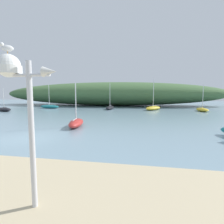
{
  "coord_description": "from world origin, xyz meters",
  "views": [
    {
      "loc": [
        7.18,
        -9.69,
        2.75
      ],
      "look_at": [
        4.03,
        7.47,
        0.92
      ],
      "focal_mm": 28.58,
      "sensor_mm": 36.0,
      "label": 1
    }
  ],
  "objects_px": {
    "sailboat_near_shore": "(153,108)",
    "sailboat_by_sandbar": "(76,123)",
    "mast_structure": "(16,81)",
    "sailboat_mid_channel": "(202,110)",
    "seagull_on_radar": "(6,47)",
    "sailboat_far_left": "(110,107)",
    "sailboat_east_reach": "(4,109)",
    "sailboat_far_right": "(49,106)"
  },
  "relations": [
    {
      "from": "sailboat_far_left",
      "to": "sailboat_east_reach",
      "type": "height_order",
      "value": "sailboat_far_left"
    },
    {
      "from": "sailboat_mid_channel",
      "to": "sailboat_east_reach",
      "type": "relative_size",
      "value": 1.02
    },
    {
      "from": "sailboat_mid_channel",
      "to": "sailboat_far_left",
      "type": "distance_m",
      "value": 14.63
    },
    {
      "from": "seagull_on_radar",
      "to": "sailboat_mid_channel",
      "type": "distance_m",
      "value": 28.39
    },
    {
      "from": "sailboat_mid_channel",
      "to": "sailboat_east_reach",
      "type": "xyz_separation_m",
      "value": [
        -30.19,
        -4.98,
        0.0
      ]
    },
    {
      "from": "sailboat_by_sandbar",
      "to": "seagull_on_radar",
      "type": "bearing_deg",
      "value": -75.72
    },
    {
      "from": "sailboat_east_reach",
      "to": "sailboat_far_left",
      "type": "bearing_deg",
      "value": 21.29
    },
    {
      "from": "sailboat_near_shore",
      "to": "sailboat_east_reach",
      "type": "bearing_deg",
      "value": -165.25
    },
    {
      "from": "sailboat_by_sandbar",
      "to": "sailboat_mid_channel",
      "type": "bearing_deg",
      "value": 47.24
    },
    {
      "from": "sailboat_near_shore",
      "to": "sailboat_by_sandbar",
      "type": "bearing_deg",
      "value": -112.9
    },
    {
      "from": "mast_structure",
      "to": "sailboat_east_reach",
      "type": "relative_size",
      "value": 0.86
    },
    {
      "from": "mast_structure",
      "to": "sailboat_near_shore",
      "type": "distance_m",
      "value": 27.18
    },
    {
      "from": "mast_structure",
      "to": "seagull_on_radar",
      "type": "relative_size",
      "value": 11.17
    },
    {
      "from": "mast_structure",
      "to": "sailboat_far_left",
      "type": "distance_m",
      "value": 27.1
    },
    {
      "from": "sailboat_mid_channel",
      "to": "sailboat_near_shore",
      "type": "distance_m",
      "value": 7.35
    },
    {
      "from": "sailboat_far_right",
      "to": "sailboat_near_shore",
      "type": "distance_m",
      "value": 18.71
    },
    {
      "from": "seagull_on_radar",
      "to": "sailboat_by_sandbar",
      "type": "relative_size",
      "value": 0.08
    },
    {
      "from": "seagull_on_radar",
      "to": "sailboat_far_right",
      "type": "bearing_deg",
      "value": 118.28
    },
    {
      "from": "sailboat_mid_channel",
      "to": "sailboat_far_left",
      "type": "bearing_deg",
      "value": 175.7
    },
    {
      "from": "sailboat_near_shore",
      "to": "sailboat_by_sandbar",
      "type": "xyz_separation_m",
      "value": [
        -6.93,
        -16.41,
        -0.01
      ]
    },
    {
      "from": "sailboat_near_shore",
      "to": "sailboat_east_reach",
      "type": "relative_size",
      "value": 1.31
    },
    {
      "from": "sailboat_far_right",
      "to": "sailboat_by_sandbar",
      "type": "relative_size",
      "value": 1.21
    },
    {
      "from": "sailboat_mid_channel",
      "to": "sailboat_by_sandbar",
      "type": "distance_m",
      "value": 20.93
    },
    {
      "from": "sailboat_mid_channel",
      "to": "sailboat_by_sandbar",
      "type": "bearing_deg",
      "value": -132.76
    },
    {
      "from": "sailboat_far_left",
      "to": "sailboat_by_sandbar",
      "type": "xyz_separation_m",
      "value": [
        0.38,
        -16.46,
        0.02
      ]
    },
    {
      "from": "mast_structure",
      "to": "sailboat_east_reach",
      "type": "height_order",
      "value": "sailboat_east_reach"
    },
    {
      "from": "mast_structure",
      "to": "sailboat_mid_channel",
      "type": "distance_m",
      "value": 28.23
    },
    {
      "from": "seagull_on_radar",
      "to": "sailboat_near_shore",
      "type": "distance_m",
      "value": 27.29
    },
    {
      "from": "sailboat_far_left",
      "to": "sailboat_near_shore",
      "type": "bearing_deg",
      "value": -0.37
    },
    {
      "from": "sailboat_mid_channel",
      "to": "mast_structure",
      "type": "bearing_deg",
      "value": -113.95
    },
    {
      "from": "sailboat_by_sandbar",
      "to": "sailboat_near_shore",
      "type": "bearing_deg",
      "value": 67.1
    },
    {
      "from": "sailboat_near_shore",
      "to": "sailboat_by_sandbar",
      "type": "distance_m",
      "value": 17.82
    },
    {
      "from": "sailboat_far_right",
      "to": "sailboat_far_left",
      "type": "bearing_deg",
      "value": -0.0
    },
    {
      "from": "mast_structure",
      "to": "sailboat_east_reach",
      "type": "distance_m",
      "value": 28.08
    },
    {
      "from": "sailboat_by_sandbar",
      "to": "sailboat_far_right",
      "type": "bearing_deg",
      "value": 125.59
    },
    {
      "from": "sailboat_far_left",
      "to": "sailboat_far_right",
      "type": "relative_size",
      "value": 1.02
    },
    {
      "from": "seagull_on_radar",
      "to": "mast_structure",
      "type": "bearing_deg",
      "value": 2.9
    },
    {
      "from": "sailboat_far_left",
      "to": "sailboat_east_reach",
      "type": "relative_size",
      "value": 1.13
    },
    {
      "from": "sailboat_far_right",
      "to": "sailboat_east_reach",
      "type": "relative_size",
      "value": 1.11
    },
    {
      "from": "mast_structure",
      "to": "sailboat_near_shore",
      "type": "bearing_deg",
      "value": 81.21
    },
    {
      "from": "mast_structure",
      "to": "sailboat_near_shore",
      "type": "height_order",
      "value": "sailboat_near_shore"
    },
    {
      "from": "sailboat_far_right",
      "to": "sailboat_east_reach",
      "type": "bearing_deg",
      "value": -124.63
    }
  ]
}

